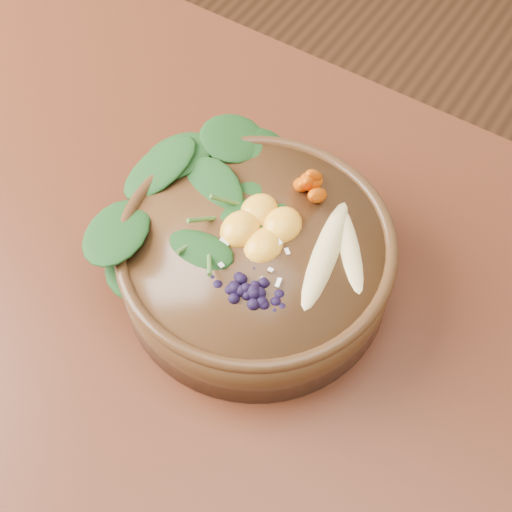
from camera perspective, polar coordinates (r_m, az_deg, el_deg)
stoneware_bowl at (r=0.66m, az=0.00°, el=-0.48°), size 0.33×0.33×0.07m
kale_heap at (r=0.65m, az=-2.52°, el=6.35°), size 0.21×0.20×0.04m
carrot_cluster at (r=0.64m, az=5.12°, el=7.20°), size 0.07×0.07×0.07m
banana_halves at (r=0.62m, az=6.64°, el=1.04°), size 0.10×0.14×0.02m
mandarin_cluster at (r=0.63m, az=0.42°, el=3.02°), size 0.10×0.10×0.03m
blueberry_pile at (r=0.59m, az=-0.70°, el=-1.99°), size 0.14×0.12×0.03m
coconut_flakes at (r=0.62m, az=-0.14°, el=0.04°), size 0.10×0.09×0.01m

